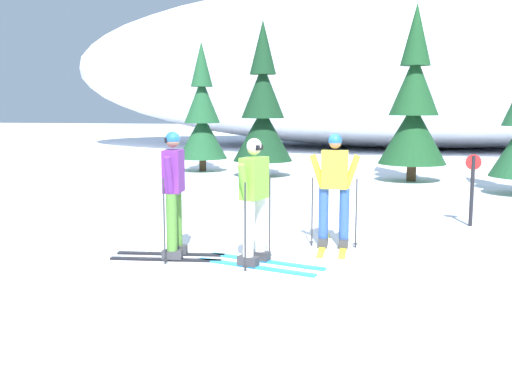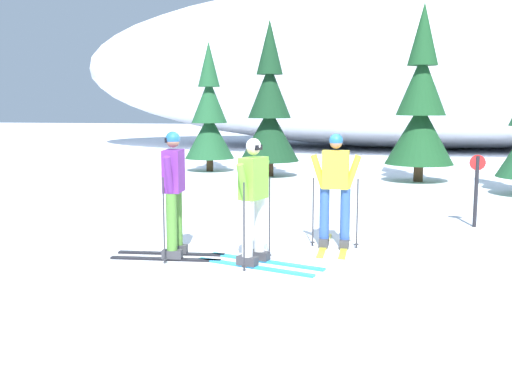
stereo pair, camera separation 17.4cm
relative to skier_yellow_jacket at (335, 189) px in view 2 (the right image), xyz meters
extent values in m
plane|color=white|center=(-0.95, -0.24, -0.92)|extent=(120.00, 120.00, 0.00)
cube|color=gold|center=(-0.16, 0.09, -0.91)|extent=(0.10, 1.58, 0.03)
cube|color=gold|center=(0.16, 0.09, -0.91)|extent=(0.10, 1.58, 0.03)
cube|color=#38383D|center=(-0.16, -0.01, -0.83)|extent=(0.14, 0.28, 0.12)
cube|color=#38383D|center=(0.16, -0.01, -0.83)|extent=(0.14, 0.28, 0.12)
cylinder|color=#2D519E|center=(-0.16, -0.01, -0.38)|extent=(0.15, 0.15, 0.78)
cylinder|color=#2D519E|center=(0.16, -0.01, -0.38)|extent=(0.15, 0.15, 0.78)
cube|color=yellow|center=(0.00, -0.01, 0.29)|extent=(0.40, 0.24, 0.58)
cylinder|color=yellow|center=(-0.25, -0.01, 0.24)|extent=(0.27, 0.10, 0.58)
cylinder|color=yellow|center=(0.25, -0.01, 0.24)|extent=(0.27, 0.10, 0.58)
sphere|color=#A37556|center=(0.00, -0.01, 0.71)|extent=(0.19, 0.19, 0.19)
sphere|color=#2366B2|center=(0.00, -0.01, 0.74)|extent=(0.21, 0.21, 0.21)
cube|color=black|center=(0.00, 0.07, 0.72)|extent=(0.15, 0.04, 0.07)
cylinder|color=#2D2D33|center=(-0.34, 0.05, -0.38)|extent=(0.02, 0.02, 1.08)
cylinder|color=#2D2D33|center=(-0.34, 0.05, -0.86)|extent=(0.07, 0.07, 0.01)
cylinder|color=#2D2D33|center=(0.34, 0.05, -0.38)|extent=(0.02, 0.02, 1.08)
cylinder|color=#2D2D33|center=(0.34, 0.05, -0.86)|extent=(0.07, 0.07, 0.01)
cube|color=#2893CC|center=(-0.88, -1.07, -0.91)|extent=(1.73, 0.65, 0.03)
cube|color=#2893CC|center=(-0.98, -1.39, -0.91)|extent=(1.73, 0.65, 0.03)
cube|color=#38383D|center=(-0.97, -1.04, -0.83)|extent=(0.31, 0.22, 0.12)
cube|color=#38383D|center=(-1.08, -1.36, -0.83)|extent=(0.31, 0.22, 0.12)
cylinder|color=silver|center=(-0.97, -1.04, -0.39)|extent=(0.15, 0.15, 0.77)
cylinder|color=silver|center=(-1.08, -1.36, -0.39)|extent=(0.15, 0.15, 0.77)
cube|color=#75C638|center=(-1.02, -1.20, 0.28)|extent=(0.36, 0.48, 0.57)
cylinder|color=#75C638|center=(-0.94, -0.95, 0.22)|extent=(0.18, 0.29, 0.58)
cylinder|color=#75C638|center=(-1.11, -1.45, 0.22)|extent=(0.18, 0.29, 0.58)
sphere|color=beige|center=(-1.02, -1.20, 0.69)|extent=(0.19, 0.19, 0.19)
sphere|color=white|center=(-1.02, -1.20, 0.72)|extent=(0.21, 0.21, 0.21)
cube|color=black|center=(-0.95, -1.22, 0.70)|extent=(0.08, 0.15, 0.07)
cylinder|color=#2D2D33|center=(-0.86, -0.88, -0.33)|extent=(0.02, 0.02, 1.19)
cylinder|color=#2D2D33|center=(-0.86, -0.88, -0.86)|extent=(0.07, 0.07, 0.01)
cylinder|color=#2D2D33|center=(-1.08, -1.55, -0.33)|extent=(0.02, 0.02, 1.19)
cylinder|color=#2D2D33|center=(-1.08, -1.55, -0.86)|extent=(0.07, 0.07, 0.01)
cube|color=black|center=(-2.30, -1.23, -0.91)|extent=(1.60, 0.24, 0.03)
cube|color=black|center=(-2.33, -0.91, -0.91)|extent=(1.60, 0.24, 0.03)
cube|color=#38383D|center=(-2.20, -1.22, -0.83)|extent=(0.29, 0.16, 0.12)
cube|color=#38383D|center=(-2.23, -0.90, -0.83)|extent=(0.29, 0.16, 0.12)
cylinder|color=#4C8433|center=(-2.20, -1.22, -0.37)|extent=(0.15, 0.15, 0.81)
cylinder|color=#4C8433|center=(-2.23, -0.90, -0.37)|extent=(0.15, 0.15, 0.81)
cube|color=#6B2889|center=(-2.22, -1.06, 0.34)|extent=(0.27, 0.43, 0.60)
cylinder|color=#6B2889|center=(-2.19, -1.31, 0.29)|extent=(0.12, 0.28, 0.58)
cylinder|color=#6B2889|center=(-2.24, -0.81, 0.29)|extent=(0.12, 0.28, 0.58)
sphere|color=#A37556|center=(-2.22, -1.06, 0.76)|extent=(0.19, 0.19, 0.19)
sphere|color=#2366B2|center=(-2.22, -1.06, 0.79)|extent=(0.21, 0.21, 0.21)
cube|color=black|center=(-2.30, -1.07, 0.77)|extent=(0.05, 0.15, 0.07)
cylinder|color=#2D2D33|center=(-2.25, -1.41, -0.32)|extent=(0.02, 0.02, 1.21)
cylinder|color=#2D2D33|center=(-2.25, -1.41, -0.86)|extent=(0.07, 0.07, 0.01)
cylinder|color=#2D2D33|center=(-2.31, -0.72, -0.32)|extent=(0.02, 0.02, 1.21)
cylinder|color=#2D2D33|center=(-2.31, -0.72, -0.86)|extent=(0.07, 0.07, 0.01)
cylinder|color=#47301E|center=(-4.92, 10.16, -0.64)|extent=(0.23, 0.23, 0.58)
cone|color=#1E512D|center=(-4.92, 10.16, 0.24)|extent=(1.65, 1.65, 1.48)
cone|color=#1E512D|center=(-4.92, 10.16, 1.43)|extent=(1.19, 1.19, 1.48)
cone|color=#1E512D|center=(-4.92, 10.16, 2.61)|extent=(0.73, 0.73, 1.48)
cylinder|color=#47301E|center=(-2.69, 9.12, -0.60)|extent=(0.26, 0.26, 0.64)
cone|color=#14381E|center=(-2.69, 9.12, 0.38)|extent=(1.84, 1.84, 1.65)
cone|color=#14381E|center=(-2.69, 9.12, 1.70)|extent=(1.33, 1.33, 1.65)
cone|color=#14381E|center=(-2.69, 9.12, 3.02)|extent=(0.81, 0.81, 1.65)
cylinder|color=#47301E|center=(1.77, 8.69, -0.58)|extent=(0.27, 0.27, 0.68)
cone|color=#194723|center=(1.77, 8.69, 0.46)|extent=(1.95, 1.95, 1.75)
cone|color=#194723|center=(1.77, 8.69, 1.85)|extent=(1.40, 1.40, 1.75)
cone|color=#194723|center=(1.77, 8.69, 3.25)|extent=(0.86, 0.86, 1.75)
ellipsoid|color=white|center=(2.90, 23.21, 3.27)|extent=(36.49, 16.72, 8.40)
cylinder|color=black|center=(2.37, 2.14, -0.28)|extent=(0.07, 0.07, 1.29)
cylinder|color=red|center=(2.37, 2.14, 0.25)|extent=(0.28, 0.02, 0.28)
camera|label=1|loc=(0.47, -9.11, 1.26)|focal=41.91mm
camera|label=2|loc=(0.64, -9.08, 1.26)|focal=41.91mm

